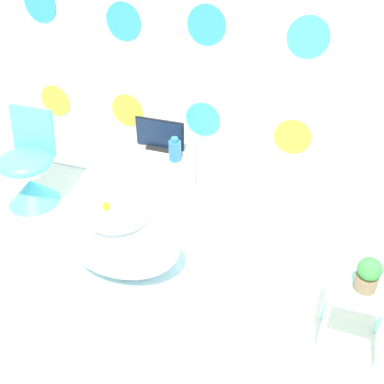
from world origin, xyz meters
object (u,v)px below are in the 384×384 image
Objects in this scene: potted_plant_left at (368,274)px; tv at (160,136)px; chair at (29,175)px; vase at (175,150)px; bathtub at (121,239)px.

tv is at bearing 148.18° from potted_plant_left.
potted_plant_left is (1.67, -1.04, -0.05)m from tv.
potted_plant_left is at bearing -13.28° from chair.
vase is at bearing 11.09° from chair.
chair is 1.34m from vase.
chair is at bearing -168.91° from vase.
chair reaches higher than vase.
tv reaches higher than potted_plant_left.
tv is 0.23m from vase.
chair is 2.85m from potted_plant_left.
vase reaches higher than bathtub.
potted_plant_left is (1.63, -0.16, 0.34)m from bathtub.
bathtub is 0.96m from tv.
vase is at bearing 148.81° from potted_plant_left.
chair reaches higher than tv.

